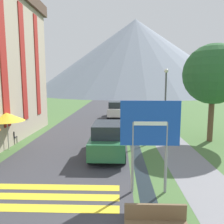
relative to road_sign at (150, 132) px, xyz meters
name	(u,v)px	position (x,y,z in m)	size (l,w,h in m)	color
ground_plane	(117,119)	(-1.28, 15.77, -2.25)	(160.00, 160.00, 0.00)	#476B38
road	(101,108)	(-3.78, 25.77, -2.25)	(6.40, 60.00, 0.01)	#38383D
footpath	(141,108)	(2.32, 25.77, -2.25)	(2.20, 60.00, 0.01)	slate
drainage_channel	(125,108)	(-0.08, 25.77, -2.25)	(0.60, 60.00, 0.00)	black
crosswalk_marking	(42,197)	(-3.78, -0.45, -2.25)	(5.44, 1.84, 0.01)	yellow
mountain_distant	(135,57)	(4.99, 77.18, 11.37)	(75.53, 75.53, 27.24)	gray
road_sign	(150,132)	(0.00, 0.00, 0.00)	(2.09, 0.11, 3.34)	gray
parked_car_near	(108,139)	(-1.68, 4.02, -1.34)	(1.89, 4.16, 1.82)	#28663D
parked_car_far	(115,109)	(-1.51, 17.09, -1.34)	(1.76, 4.00, 1.82)	silver
cafe_chair_far_right	(12,136)	(-7.94, 5.96, -1.74)	(0.40, 0.40, 0.85)	#232328
cafe_umbrella_middle_yellow	(7,117)	(-7.62, 4.82, -0.29)	(2.01, 2.01, 2.22)	#B7B2A8
person_standing_terrace	(2,131)	(-8.32, 5.47, -1.30)	(0.32, 0.32, 1.64)	#282833
streetlamp	(165,98)	(2.15, 7.77, 0.66)	(0.28, 0.28, 4.89)	#515156
tree_by_path	(213,74)	(5.10, 7.17, 2.23)	(3.94, 3.94, 6.47)	brown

